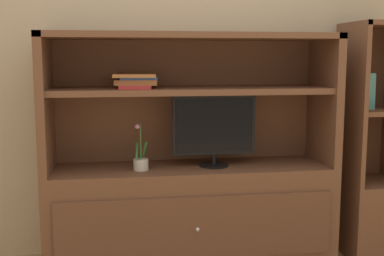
# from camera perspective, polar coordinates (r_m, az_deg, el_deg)

# --- Properties ---
(painted_rear_wall) EXTENTS (6.00, 0.10, 2.80)m
(painted_rear_wall) POSITION_cam_1_polar(r_m,az_deg,el_deg) (3.40, -1.05, 9.47)
(painted_rear_wall) COLOR tan
(painted_rear_wall) RESTS_ON ground_plane
(media_console) EXTENTS (1.79, 0.52, 1.47)m
(media_console) POSITION_cam_1_polar(r_m,az_deg,el_deg) (3.17, -0.16, -7.34)
(media_console) COLOR brown
(media_console) RESTS_ON ground_plane
(tv_monitor) EXTENTS (0.52, 0.18, 0.44)m
(tv_monitor) POSITION_cam_1_polar(r_m,az_deg,el_deg) (3.09, 2.56, -0.05)
(tv_monitor) COLOR black
(tv_monitor) RESTS_ON media_console
(potted_plant) EXTENTS (0.09, 0.12, 0.29)m
(potted_plant) POSITION_cam_1_polar(r_m,az_deg,el_deg) (3.02, -5.94, -3.82)
(potted_plant) COLOR beige
(potted_plant) RESTS_ON media_console
(magazine_stack) EXTENTS (0.28, 0.35, 0.09)m
(magazine_stack) POSITION_cam_1_polar(r_m,az_deg,el_deg) (3.02, -6.47, 5.48)
(magazine_stack) COLOR red
(magazine_stack) RESTS_ON media_console
(bookshelf_tall) EXTENTS (0.39, 0.45, 1.55)m
(bookshelf_tall) POSITION_cam_1_polar(r_m,az_deg,el_deg) (3.56, 19.94, -5.25)
(bookshelf_tall) COLOR brown
(bookshelf_tall) RESTS_ON ground_plane
(upright_book_row) EXTENTS (0.10, 0.14, 0.23)m
(upright_book_row) POSITION_cam_1_polar(r_m,az_deg,el_deg) (3.42, 19.16, 3.87)
(upright_book_row) COLOR red
(upright_book_row) RESTS_ON bookshelf_tall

